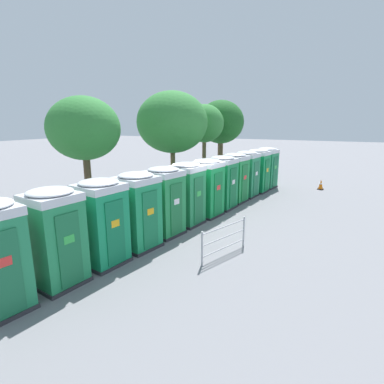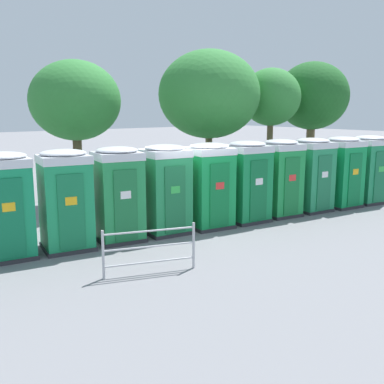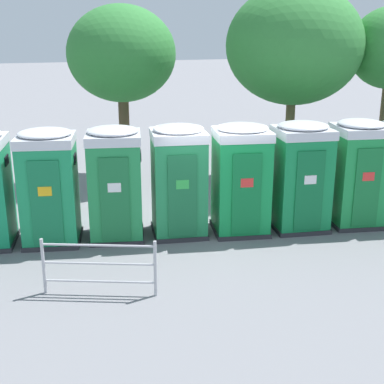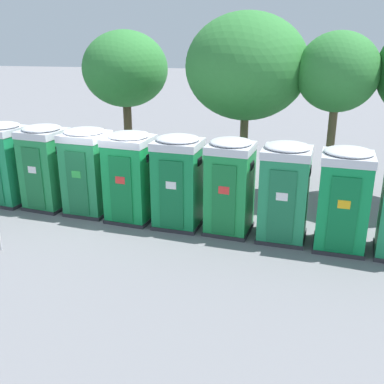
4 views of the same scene
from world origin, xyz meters
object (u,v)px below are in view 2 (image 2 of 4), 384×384
(portapotty_7, at_px, (247,181))
(portapotty_8, at_px, (280,177))
(portapotty_4, at_px, (118,194))
(street_tree_2, at_px, (271,98))
(portapotty_3, at_px, (66,199))
(portapotty_5, at_px, (165,189))
(portapotty_2, at_px, (5,205))
(portapotty_9, at_px, (312,174))
(street_tree_3, at_px, (312,97))
(portapotty_11, at_px, (368,169))
(street_tree_1, at_px, (75,101))
(street_tree_0, at_px, (209,95))
(portapotty_10, at_px, (342,172))
(portapotty_6, at_px, (209,185))
(event_barrier, at_px, (150,248))

(portapotty_7, xyz_separation_m, portapotty_8, (1.41, -0.15, 0.00))
(portapotty_4, bearing_deg, street_tree_2, 14.70)
(portapotty_3, xyz_separation_m, portapotty_5, (2.82, -0.33, 0.00))
(portapotty_2, xyz_separation_m, portapotty_5, (4.22, -0.57, -0.00))
(portapotty_9, height_order, street_tree_2, street_tree_2)
(portapotty_7, bearing_deg, street_tree_3, 22.12)
(street_tree_3, bearing_deg, portapotty_11, -108.57)
(portapotty_11, bearing_deg, street_tree_1, 144.62)
(portapotty_8, height_order, portapotty_11, same)
(portapotty_11, xyz_separation_m, street_tree_3, (1.21, 3.60, 2.76))
(portapotty_5, relative_size, street_tree_0, 0.44)
(portapotty_5, height_order, street_tree_1, street_tree_1)
(portapotty_7, bearing_deg, portapotty_2, 171.68)
(portapotty_7, bearing_deg, portapotty_10, -8.51)
(street_tree_0, relative_size, street_tree_1, 1.10)
(portapotty_2, height_order, portapotty_10, same)
(portapotty_5, distance_m, portapotty_6, 1.42)
(portapotty_10, relative_size, street_tree_1, 0.49)
(portapotty_10, bearing_deg, portapotty_5, 171.18)
(street_tree_2, bearing_deg, portapotty_8, -132.95)
(portapotty_3, bearing_deg, portapotty_7, -8.03)
(portapotty_2, distance_m, street_tree_3, 14.23)
(street_tree_1, bearing_deg, street_tree_0, -21.54)
(portapotty_4, xyz_separation_m, street_tree_3, (11.04, 2.13, 2.76))
(portapotty_8, bearing_deg, street_tree_2, 47.05)
(street_tree_2, bearing_deg, portapotty_2, -170.76)
(portapotty_5, xyz_separation_m, street_tree_2, (7.01, 2.40, 2.67))
(portapotty_11, relative_size, street_tree_1, 0.49)
(portapotty_2, distance_m, portapotty_7, 7.10)
(portapotty_4, xyz_separation_m, street_tree_2, (8.42, 2.21, 2.67))
(portapotty_2, relative_size, portapotty_3, 1.00)
(portapotty_2, xyz_separation_m, portapotty_10, (11.24, -1.66, -0.00))
(portapotty_10, height_order, street_tree_1, street_tree_1)
(portapotty_4, relative_size, portapotty_9, 1.00)
(portapotty_3, bearing_deg, event_barrier, -76.08)
(street_tree_2, height_order, event_barrier, street_tree_2)
(portapotty_7, bearing_deg, portapotty_9, -7.21)
(portapotty_9, distance_m, event_barrier, 7.95)
(portapotty_6, distance_m, portapotty_10, 5.68)
(portapotty_7, distance_m, event_barrier, 5.37)
(portapotty_8, distance_m, portapotty_11, 4.26)
(portapotty_7, distance_m, portapotty_9, 2.84)
(portapotty_10, xyz_separation_m, street_tree_0, (-2.73, 4.21, 2.77))
(portapotty_6, distance_m, portapotty_11, 7.10)
(portapotty_2, xyz_separation_m, street_tree_2, (11.23, 1.83, 2.67))
(portapotty_4, height_order, portapotty_5, same)
(portapotty_4, bearing_deg, portapotty_3, 174.08)
(street_tree_1, bearing_deg, street_tree_3, -14.78)
(portapotty_6, xyz_separation_m, street_tree_1, (-1.76, 5.24, 2.50))
(portapotty_7, relative_size, street_tree_0, 0.44)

